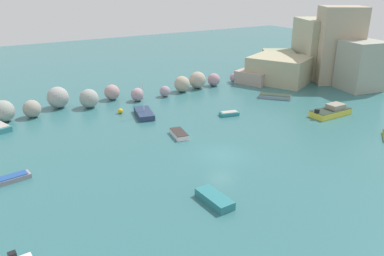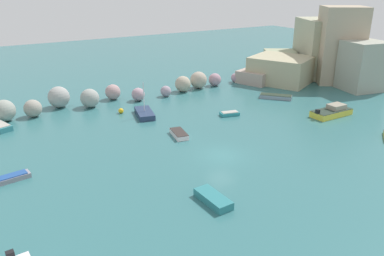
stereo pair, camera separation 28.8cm
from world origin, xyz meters
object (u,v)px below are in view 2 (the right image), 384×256
moored_boat_0 (213,199)px  moored_boat_8 (332,112)px  moored_boat_3 (230,114)px  moored_boat_7 (10,178)px  moored_boat_1 (0,127)px  moored_boat_4 (179,134)px  channel_buoy (121,111)px  moored_boat_5 (276,97)px  moored_boat_6 (145,113)px

moored_boat_0 → moored_boat_8: moored_boat_8 is taller
moored_boat_3 → moored_boat_7: 25.39m
moored_boat_1 → moored_boat_4: moored_boat_1 is taller
moored_boat_0 → moored_boat_8: (23.33, 8.57, 0.19)m
channel_buoy → moored_boat_5: (20.70, -5.30, -0.04)m
moored_boat_6 → moored_boat_8: 22.76m
moored_boat_5 → moored_boat_6: bearing=-140.7°
moored_boat_5 → moored_boat_6: size_ratio=0.90×
channel_buoy → moored_boat_3: channel_buoy is taller
moored_boat_5 → moored_boat_6: 18.85m
moored_boat_0 → moored_boat_5: (22.47, 17.44, -0.02)m
moored_boat_6 → moored_boat_0: bearing=3.6°
moored_boat_0 → moored_boat_4: (4.20, 12.51, -0.04)m
moored_boat_0 → moored_boat_1: 27.09m
moored_boat_0 → moored_boat_8: bearing=-71.6°
channel_buoy → moored_boat_1: 13.50m
moored_boat_3 → moored_boat_0: bearing=64.1°
channel_buoy → moored_boat_3: 13.39m
moored_boat_5 → moored_boat_4: bearing=-116.8°
moored_boat_6 → channel_buoy: bearing=-125.2°
moored_boat_1 → moored_boat_5: bearing=-119.9°
moored_boat_4 → moored_boat_6: moored_boat_6 is taller
moored_boat_5 → channel_buoy: bearing=-146.3°
moored_boat_7 → channel_buoy: bearing=-149.0°
moored_boat_3 → moored_boat_8: (10.59, -6.49, 0.27)m
moored_boat_0 → moored_boat_5: moored_boat_0 is taller
moored_boat_0 → moored_boat_6: 20.67m
moored_boat_1 → moored_boat_4: (15.83, -11.97, -0.06)m
moored_boat_4 → moored_boat_5: moored_boat_5 is taller
moored_boat_0 → moored_boat_8: 24.86m
moored_boat_4 → moored_boat_5: bearing=116.2°
moored_boat_1 → moored_boat_8: bearing=-132.7°
channel_buoy → moored_boat_8: (21.57, -14.16, 0.18)m
moored_boat_0 → moored_boat_6: moored_boat_6 is taller
moored_boat_0 → channel_buoy: bearing=-6.2°
moored_boat_4 → moored_boat_8: bearing=89.5°
moored_boat_7 → moored_boat_8: bearing=167.8°
moored_boat_0 → moored_boat_5: 28.44m
moored_boat_1 → moored_boat_4: bearing=-145.4°
channel_buoy → moored_boat_6: (2.07, -2.42, 0.02)m
moored_boat_7 → moored_boat_4: bearing=176.2°
moored_boat_1 → moored_boat_5: (34.09, -7.04, -0.04)m
moored_boat_1 → moored_boat_8: moored_boat_8 is taller
moored_boat_3 → moored_boat_6: (-8.91, 5.24, 0.11)m
moored_boat_5 → moored_boat_7: size_ratio=1.26×
moored_boat_8 → moored_boat_5: bearing=96.0°
moored_boat_5 → moored_boat_8: moored_boat_8 is taller
moored_boat_5 → moored_boat_8: (0.87, -8.86, 0.21)m
channel_buoy → moored_boat_0: 22.80m
channel_buoy → moored_boat_1: size_ratio=0.20×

